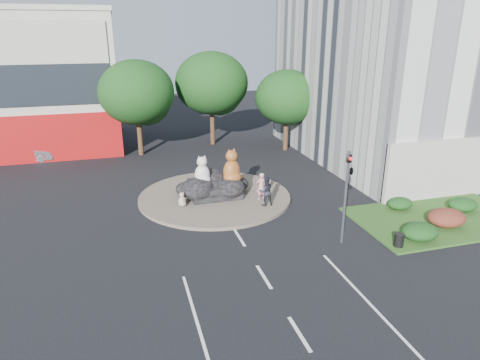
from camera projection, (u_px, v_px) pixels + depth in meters
The scene contains 21 objects.
ground at pixel (264, 277), 19.34m from camera, with size 120.00×120.00×0.00m, color black.
roundabout_island at pixel (215, 197), 28.37m from camera, with size 10.00×10.00×0.20m, color brown.
rock_plinth at pixel (215, 189), 28.19m from camera, with size 3.20×2.60×0.90m, color black, non-canonical shape.
grass_verge at pixel (440, 219), 25.17m from camera, with size 10.00×6.00×0.12m, color #274C19.
tree_left at pixel (137, 95), 36.57m from camera, with size 6.46×6.46×8.27m.
tree_mid at pixel (212, 86), 40.11m from camera, with size 6.84×6.84×8.76m.
tree_right at pixel (287, 100), 38.35m from camera, with size 5.70×5.70×7.30m.
hedge_near_green at pixel (420, 232), 22.40m from camera, with size 2.00×1.60×0.90m, color black.
hedge_red at pixel (446, 218), 23.95m from camera, with size 2.20×1.76×0.99m, color #541619.
hedge_mid_green at pixel (463, 205), 25.99m from camera, with size 1.80×1.44×0.81m, color black.
hedge_back_green at pixel (400, 203), 26.27m from camera, with size 1.60×1.28×0.72m, color black.
traffic_light at pixel (349, 177), 21.28m from camera, with size 0.44×1.24×5.00m.
street_lamp at pixel (408, 125), 28.42m from camera, with size 2.34×0.22×8.06m.
cat_white at pixel (202, 170), 27.48m from camera, with size 1.15×1.00×1.92m, color beige, non-canonical shape.
cat_tabby at pixel (232, 165), 27.75m from camera, with size 1.37×1.19×2.28m, color #A25E21, non-canonical shape.
kitten_calico at pixel (182, 199), 26.49m from camera, with size 0.56×0.48×0.93m, color silver, non-canonical shape.
kitten_white at pixel (240, 192), 27.79m from camera, with size 0.49×0.42×0.81m, color silver, non-canonical shape.
pedestrian_pink at pixel (261, 186), 27.36m from camera, with size 0.65×0.43×1.80m, color #C6808A.
pedestrian_dark at pixel (266, 191), 26.43m from camera, with size 0.91×0.71×1.87m, color #202129.
parked_car at pixel (26, 153), 36.08m from camera, with size 1.56×4.48×1.47m, color #A8AAB0.
litter_bin at pixel (399, 240), 21.76m from camera, with size 0.51×0.51×0.68m, color black.
Camera 1 is at (-5.67, -15.83, 10.57)m, focal length 32.00 mm.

